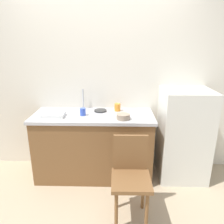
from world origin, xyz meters
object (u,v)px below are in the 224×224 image
chair (131,175)px  cup_orange (117,107)px  cup_blue (83,112)px  hotplate (100,111)px  terracotta_bowl (123,117)px  refrigerator (183,135)px  dish_tray (53,115)px

chair → cup_orange: size_ratio=8.64×
cup_orange → chair: bearing=-81.0°
cup_blue → hotplate: bearing=39.5°
terracotta_bowl → cup_orange: bearing=102.2°
refrigerator → hotplate: size_ratio=7.26×
dish_tray → cup_blue: cup_blue is taller
chair → dish_tray: dish_tray is taller
dish_tray → refrigerator: bearing=3.9°
refrigerator → hotplate: bearing=173.9°
hotplate → cup_blue: bearing=-140.5°
terracotta_bowl → cup_blue: bearing=165.8°
dish_tray → hotplate: 0.63m
refrigerator → chair: (-0.75, -0.76, -0.12)m
chair → refrigerator: bearing=45.0°
refrigerator → cup_blue: size_ratio=13.03×
chair → terracotta_bowl: 0.73m
refrigerator → dish_tray: bearing=-176.1°
refrigerator → cup_orange: bearing=170.7°
dish_tray → cup_orange: size_ratio=2.72×
chair → hotplate: hotplate is taller
cup_orange → terracotta_bowl: bearing=-77.8°
dish_tray → terracotta_bowl: (0.89, -0.07, 0.01)m
terracotta_bowl → dish_tray: bearing=175.3°
refrigerator → terracotta_bowl: 0.90m
chair → dish_tray: bearing=145.4°
terracotta_bowl → cup_blue: (-0.52, 0.13, 0.01)m
dish_tray → chair: bearing=-34.0°
dish_tray → cup_blue: size_ratio=2.96×
chair → hotplate: 1.05m
terracotta_bowl → cup_blue: cup_blue is taller
refrigerator → chair: size_ratio=1.39×
cup_blue → dish_tray: bearing=-170.9°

